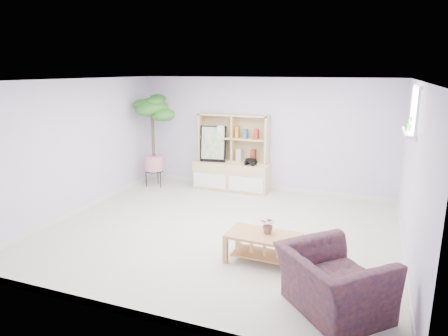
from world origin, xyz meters
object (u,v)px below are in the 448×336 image
(armchair, at_px, (334,278))
(coffee_table, at_px, (263,248))
(storage_unit, at_px, (232,153))
(floor_tree, at_px, (153,141))

(armchair, bearing_deg, coffee_table, 6.25)
(coffee_table, bearing_deg, storage_unit, 119.34)
(floor_tree, height_order, armchair, floor_tree)
(storage_unit, bearing_deg, coffee_table, -62.90)
(storage_unit, height_order, floor_tree, floor_tree)
(storage_unit, bearing_deg, floor_tree, -167.38)
(floor_tree, bearing_deg, coffee_table, -39.22)
(floor_tree, distance_m, armchair, 5.52)
(armchair, bearing_deg, floor_tree, 6.78)
(coffee_table, xyz_separation_m, armchair, (1.00, -0.84, 0.19))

